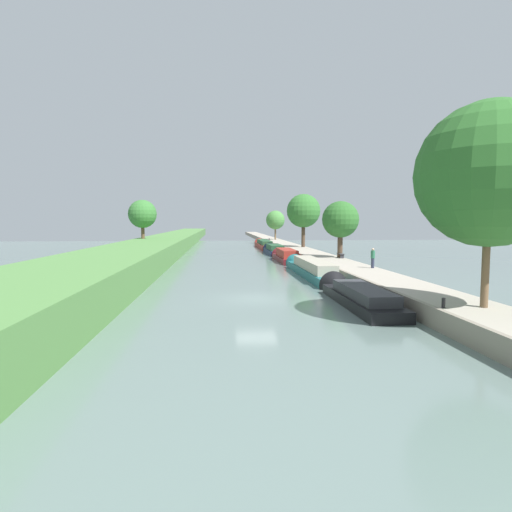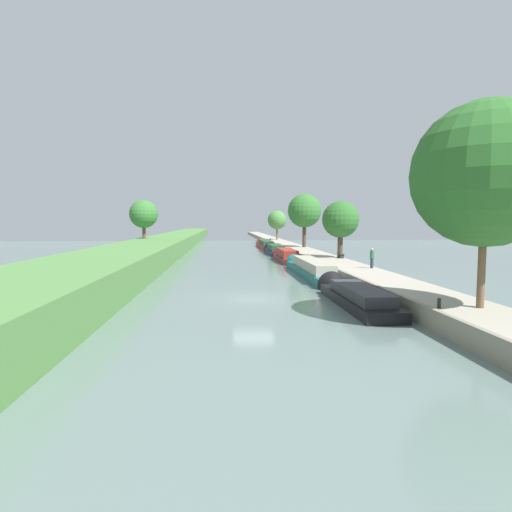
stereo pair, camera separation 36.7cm
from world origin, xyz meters
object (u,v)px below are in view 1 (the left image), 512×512
Objects in this scene: narrowboat_navy at (274,250)px; person_walking at (373,258)px; mooring_bollard_near at (443,303)px; narrowboat_red at (263,244)px; park_bench at (341,255)px; mooring_bollard_far at (269,239)px; narrowboat_teal at (310,268)px; narrowboat_maroon at (285,256)px; narrowboat_black at (355,295)px.

person_walking is at bearing -80.79° from narrowboat_navy.
mooring_bollard_near is (1.96, -44.62, 0.59)m from narrowboat_navy.
narrowboat_red reaches higher than park_bench.
narrowboat_red reaches higher than narrowboat_navy.
mooring_bollard_far is (0.00, 67.05, 0.00)m from mooring_bollard_near.
park_bench is (4.76, 6.85, 0.66)m from narrowboat_teal.
narrowboat_maroon is 17.74m from person_walking.
person_walking is at bearing -74.62° from narrowboat_maroon.
mooring_bollard_near reaches higher than narrowboat_black.
mooring_bollard_near is 1.00× the size of mooring_bollard_far.
narrowboat_navy reaches higher than mooring_bollard_far.
narrowboat_red is (0.00, 14.63, 0.03)m from narrowboat_navy.
narrowboat_navy is at bearing 104.28° from park_bench.
narrowboat_teal is 5.63m from person_walking.
narrowboat_navy is (-0.01, 25.59, -0.05)m from narrowboat_teal.
narrowboat_navy is 22.52m from mooring_bollard_far.
narrowboat_maroon is at bearing 90.01° from narrowboat_black.
narrowboat_navy is 0.66× the size of narrowboat_red.
narrowboat_teal is 14.08m from narrowboat_maroon.
mooring_bollard_near is at bearing -90.00° from mooring_bollard_far.
park_bench is at bearing -81.87° from narrowboat_red.
narrowboat_navy is 14.63m from narrowboat_red.
narrowboat_red is (0.06, 53.04, 0.13)m from narrowboat_black.
narrowboat_maroon is 0.97× the size of narrowboat_navy.
person_walking is 3.69× the size of mooring_bollard_far.
park_bench is at bearing 83.82° from mooring_bollard_near.
narrowboat_red is at bearing 89.99° from narrowboat_navy.
person_walking reaches higher than park_bench.
narrowboat_teal is at bearing -89.99° from narrowboat_red.
narrowboat_teal is at bearing 89.70° from narrowboat_black.
narrowboat_teal is 34.74× the size of mooring_bollard_near.
mooring_bollard_far is 0.30× the size of park_bench.
narrowboat_teal is 34.74× the size of mooring_bollard_far.
narrowboat_teal reaches higher than mooring_bollard_far.
narrowboat_teal is 1.44× the size of narrowboat_maroon.
park_bench is at bearing 76.22° from narrowboat_black.
mooring_bollard_far is (1.95, 48.02, 0.54)m from narrowboat_teal.
park_bench reaches higher than narrowboat_black.
narrowboat_maroon is 0.64× the size of narrowboat_red.
narrowboat_teal is at bearing 95.86° from mooring_bollard_near.
mooring_bollard_far is 41.26m from park_bench.
narrowboat_teal is 9.42× the size of person_walking.
narrowboat_black is 6.57m from mooring_bollard_near.
person_walking is at bearing -32.83° from narrowboat_teal.
person_walking reaches higher than narrowboat_black.
narrowboat_red reaches higher than mooring_bollard_far.
narrowboat_maroon is 33.18m from mooring_bollard_near.
mooring_bollard_near is at bearing -88.10° from narrowboat_red.
narrowboat_red is at bearing 91.90° from mooring_bollard_near.
narrowboat_maroon is 11.51m from narrowboat_navy.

